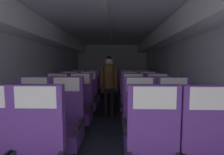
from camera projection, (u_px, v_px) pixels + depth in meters
ground at (108, 123)px, 3.66m from camera, size 3.37×7.75×0.02m
fuselage_shell at (108, 51)px, 3.77m from camera, size 3.25×7.40×2.27m
seat_b_left_window at (33, 124)px, 2.28m from camera, size 0.50×0.50×1.16m
seat_b_left_aisle at (66, 124)px, 2.30m from camera, size 0.50×0.50×1.16m
seat_b_right_aisle at (174, 125)px, 2.25m from camera, size 0.50×0.50×1.16m
seat_b_right_window at (140, 125)px, 2.25m from camera, size 0.50×0.50×1.16m
seat_c_left_window at (57, 107)px, 3.19m from camera, size 0.50×0.50×1.16m
seat_c_left_aisle at (80, 107)px, 3.19m from camera, size 0.50×0.50×1.16m
seat_c_right_aisle at (158, 108)px, 3.13m from camera, size 0.50×0.50×1.16m
seat_c_right_window at (133, 108)px, 3.16m from camera, size 0.50×0.50×1.16m
seat_d_left_window at (70, 98)px, 4.10m from camera, size 0.50×0.50×1.16m
seat_d_left_aisle at (88, 98)px, 4.09m from camera, size 0.50×0.50×1.16m
seat_d_right_aisle at (148, 98)px, 4.03m from camera, size 0.50×0.50×1.16m
seat_d_right_window at (130, 98)px, 4.05m from camera, size 0.50×0.50×1.16m
seat_e_left_window at (78, 92)px, 5.00m from camera, size 0.50×0.50×1.16m
seat_e_left_aisle at (93, 92)px, 4.97m from camera, size 0.50×0.50×1.16m
seat_e_right_aisle at (143, 92)px, 4.95m from camera, size 0.50×0.50×1.16m
seat_e_right_window at (127, 92)px, 4.96m from camera, size 0.50×0.50×1.16m
flight_attendant at (109, 80)px, 4.02m from camera, size 0.43×0.28×1.54m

